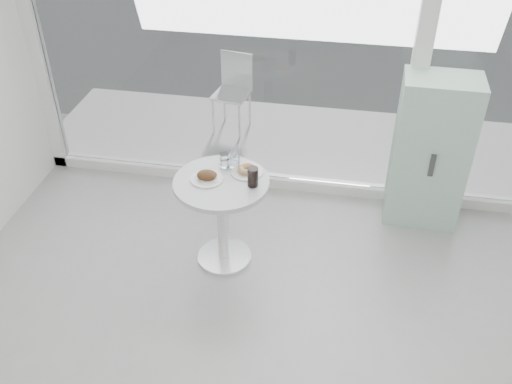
% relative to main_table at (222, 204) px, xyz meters
% --- Properties ---
extents(room_shell, '(6.00, 6.00, 6.00)m').
position_rel_main_table_xyz_m(room_shell, '(0.50, -2.46, 1.36)').
color(room_shell, white).
rests_on(room_shell, ground).
extents(storefront, '(5.00, 0.14, 3.00)m').
position_rel_main_table_xyz_m(storefront, '(0.57, 1.10, 1.16)').
color(storefront, white).
rests_on(storefront, ground).
extents(main_table, '(0.72, 0.72, 0.77)m').
position_rel_main_table_xyz_m(main_table, '(0.00, 0.00, 0.00)').
color(main_table, white).
rests_on(main_table, ground).
extents(patio_deck, '(5.60, 1.60, 0.05)m').
position_rel_main_table_xyz_m(patio_deck, '(0.50, 1.90, -0.53)').
color(patio_deck, silver).
rests_on(patio_deck, ground).
extents(mint_cabinet, '(0.62, 0.43, 1.33)m').
position_rel_main_table_xyz_m(mint_cabinet, '(1.58, 0.88, 0.11)').
color(mint_cabinet, '#96BFA7').
rests_on(mint_cabinet, ground).
extents(patio_chair, '(0.42, 0.42, 0.82)m').
position_rel_main_table_xyz_m(patio_chair, '(-0.36, 2.08, -0.03)').
color(patio_chair, white).
rests_on(patio_chair, patio_deck).
extents(plate_fritter, '(0.25, 0.25, 0.07)m').
position_rel_main_table_xyz_m(plate_fritter, '(-0.10, 0.00, 0.25)').
color(plate_fritter, silver).
rests_on(plate_fritter, main_table).
extents(plate_donut, '(0.24, 0.24, 0.06)m').
position_rel_main_table_xyz_m(plate_donut, '(0.17, 0.14, 0.24)').
color(plate_donut, silver).
rests_on(plate_donut, main_table).
extents(water_tumbler_a, '(0.07, 0.07, 0.12)m').
position_rel_main_table_xyz_m(water_tumbler_a, '(-0.02, 0.19, 0.27)').
color(water_tumbler_a, white).
rests_on(water_tumbler_a, main_table).
extents(water_tumbler_b, '(0.08, 0.08, 0.13)m').
position_rel_main_table_xyz_m(water_tumbler_b, '(0.06, 0.20, 0.28)').
color(water_tumbler_b, white).
rests_on(water_tumbler_b, main_table).
extents(cola_glass, '(0.08, 0.08, 0.15)m').
position_rel_main_table_xyz_m(cola_glass, '(0.24, -0.02, 0.29)').
color(cola_glass, white).
rests_on(cola_glass, main_table).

